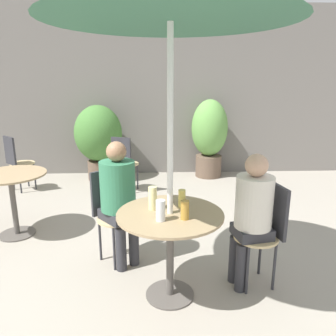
{
  "coord_description": "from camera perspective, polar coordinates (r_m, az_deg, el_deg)",
  "views": [
    {
      "loc": [
        0.01,
        -2.3,
        1.71
      ],
      "look_at": [
        0.12,
        0.43,
        0.98
      ],
      "focal_mm": 35.0,
      "sensor_mm": 36.0,
      "label": 1
    }
  ],
  "objects": [
    {
      "name": "bistro_chair_2",
      "position": [
        5.09,
        -7.68,
        1.5
      ],
      "size": [
        0.4,
        0.42,
        0.89
      ],
      "rotation": [
        0.0,
        0.0,
        2.74
      ],
      "color": "tan",
      "rests_on": "ground_plane"
    },
    {
      "name": "potted_plant_1",
      "position": [
        5.92,
        7.22,
        5.8
      ],
      "size": [
        0.64,
        0.64,
        1.39
      ],
      "color": "brown",
      "rests_on": "ground_plane"
    },
    {
      "name": "beer_glass_0",
      "position": [
        2.37,
        -1.3,
        -7.4
      ],
      "size": [
        0.07,
        0.07,
        0.16
      ],
      "color": "silver",
      "rests_on": "cafe_table_near"
    },
    {
      "name": "cafe_table_far",
      "position": [
        4.0,
        -25.58,
        -3.16
      ],
      "size": [
        0.76,
        0.76,
        0.73
      ],
      "color": "#514C47",
      "rests_on": "ground_plane"
    },
    {
      "name": "bistro_chair_0",
      "position": [
        2.9,
        16.74,
        -9.64
      ],
      "size": [
        0.39,
        0.38,
        0.89
      ],
      "rotation": [
        0.0,
        0.0,
        -1.39
      ],
      "color": "tan",
      "rests_on": "ground_plane"
    },
    {
      "name": "seated_person_1",
      "position": [
        3.04,
        -8.55,
        -4.4
      ],
      "size": [
        0.41,
        0.41,
        1.19
      ],
      "rotation": [
        0.0,
        0.0,
        0.71
      ],
      "color": "#2D2D33",
      "rests_on": "ground_plane"
    },
    {
      "name": "bistro_chair_1",
      "position": [
        3.21,
        -9.87,
        -6.72
      ],
      "size": [
        0.42,
        0.43,
        0.89
      ],
      "rotation": [
        0.0,
        0.0,
        0.71
      ],
      "color": "tan",
      "rests_on": "ground_plane"
    },
    {
      "name": "ground_plane",
      "position": [
        2.86,
        -2.14,
        -21.61
      ],
      "size": [
        20.0,
        20.0,
        0.0
      ],
      "primitive_type": "plane",
      "color": "gray"
    },
    {
      "name": "beer_glass_2",
      "position": [
        2.62,
        2.44,
        -5.33
      ],
      "size": [
        0.06,
        0.06,
        0.14
      ],
      "color": "#DBC65B",
      "rests_on": "cafe_table_near"
    },
    {
      "name": "beer_glass_1",
      "position": [
        2.4,
        2.95,
        -7.31
      ],
      "size": [
        0.06,
        0.06,
        0.14
      ],
      "color": "#B28433",
      "rests_on": "cafe_table_near"
    },
    {
      "name": "storefront_wall",
      "position": [
        6.08,
        -2.41,
        13.04
      ],
      "size": [
        10.0,
        0.06,
        3.0
      ],
      "color": "slate",
      "rests_on": "ground_plane"
    },
    {
      "name": "seated_person_0",
      "position": [
        2.77,
        14.42,
        -6.97
      ],
      "size": [
        0.33,
        0.31,
        1.15
      ],
      "rotation": [
        0.0,
        0.0,
        -1.39
      ],
      "color": "#2D2D33",
      "rests_on": "ground_plane"
    },
    {
      "name": "beer_glass_3",
      "position": [
        2.57,
        -2.69,
        -5.28
      ],
      "size": [
        0.07,
        0.07,
        0.19
      ],
      "color": "beige",
      "rests_on": "cafe_table_near"
    },
    {
      "name": "cafe_table_near",
      "position": [
        2.59,
        0.36,
        -10.85
      ],
      "size": [
        0.83,
        0.83,
        0.73
      ],
      "color": "#514C47",
      "rests_on": "ground_plane"
    },
    {
      "name": "bistro_chair_3",
      "position": [
        5.62,
        -24.94,
        1.5
      ],
      "size": [
        0.43,
        0.43,
        0.89
      ],
      "rotation": [
        0.0,
        0.0,
        2.38
      ],
      "color": "tan",
      "rests_on": "ground_plane"
    },
    {
      "name": "potted_plant_0",
      "position": [
        5.81,
        -12.02,
        5.37
      ],
      "size": [
        0.82,
        0.82,
        1.31
      ],
      "color": "brown",
      "rests_on": "ground_plane"
    }
  ]
}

